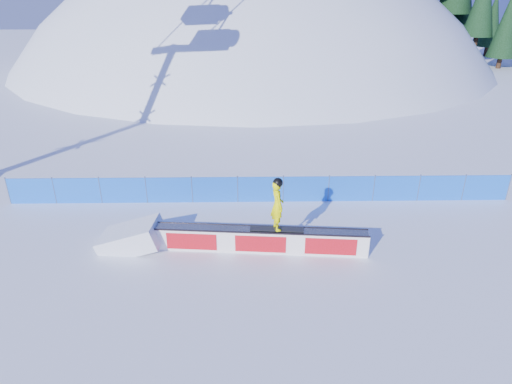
{
  "coord_description": "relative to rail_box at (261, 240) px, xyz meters",
  "views": [
    {
      "loc": [
        -0.52,
        -13.65,
        9.02
      ],
      "look_at": [
        -0.23,
        2.4,
        1.47
      ],
      "focal_mm": 32.0,
      "sensor_mm": 36.0,
      "label": 1
    }
  ],
  "objects": [
    {
      "name": "snow_ramp",
      "position": [
        -4.76,
        0.42,
        -0.45
      ],
      "size": [
        2.47,
        1.67,
        1.47
      ],
      "primitive_type": null,
      "rotation": [
        0.0,
        -0.31,
        -0.09
      ],
      "color": "white",
      "rests_on": "ground"
    },
    {
      "name": "safety_fence",
      "position": [
        0.09,
        4.02,
        0.15
      ],
      "size": [
        22.05,
        0.05,
        1.3
      ],
      "color": "blue",
      "rests_on": "ground"
    },
    {
      "name": "rail_box",
      "position": [
        0.0,
        0.0,
        0.0
      ],
      "size": [
        7.66,
        1.2,
        0.92
      ],
      "rotation": [
        0.0,
        0.0,
        -0.09
      ],
      "color": "white",
      "rests_on": "ground"
    },
    {
      "name": "snowboarder",
      "position": [
        0.56,
        -0.05,
        1.44
      ],
      "size": [
        1.93,
        0.76,
        1.99
      ],
      "rotation": [
        0.0,
        0.0,
        1.83
      ],
      "color": "black",
      "rests_on": "rail_box"
    },
    {
      "name": "snow_hill",
      "position": [
        0.09,
        41.52,
        -18.45
      ],
      "size": [
        64.0,
        64.0,
        64.0
      ],
      "color": "white",
      "rests_on": "ground"
    },
    {
      "name": "ground",
      "position": [
        0.09,
        -0.48,
        -0.45
      ],
      "size": [
        160.0,
        160.0,
        0.0
      ],
      "primitive_type": "plane",
      "color": "white",
      "rests_on": "ground"
    }
  ]
}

